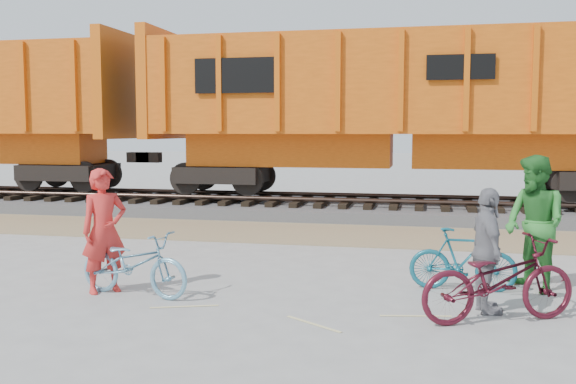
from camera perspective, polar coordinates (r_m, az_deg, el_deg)
name	(u,v)px	position (r m, az deg, el deg)	size (l,w,h in m)	color
ground	(272,296)	(9.16, -1.43, -9.21)	(120.00, 120.00, 0.00)	#9E9E99
gravel_strip	(329,234)	(14.45, 3.69, -3.75)	(120.00, 3.00, 0.02)	#967C5D
ballast_bed	(348,209)	(17.87, 5.34, -1.54)	(120.00, 4.00, 0.30)	slate
track	(348,198)	(17.83, 5.35, -0.51)	(120.00, 2.60, 0.24)	black
hopper_car_center	(403,105)	(17.64, 10.16, 7.61)	(14.00, 3.13, 4.65)	black
bicycle_blue	(134,264)	(9.32, -13.51, -6.21)	(0.61, 1.75, 0.92)	#69A2BE
bicycle_teal	(463,259)	(9.69, 15.28, -5.81)	(0.43, 1.53, 0.92)	#145E71
bicycle_maroon	(498,280)	(8.23, 18.20, -7.42)	(0.70, 2.00, 1.05)	#4A101D
person_solo	(104,231)	(9.56, -16.02, -3.33)	(0.65, 0.43, 1.79)	red
person_man	(535,224)	(9.91, 21.09, -2.63)	(0.96, 0.75, 1.98)	#2A752B
person_woman	(487,251)	(8.55, 17.30, -5.00)	(0.94, 0.39, 1.61)	slate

